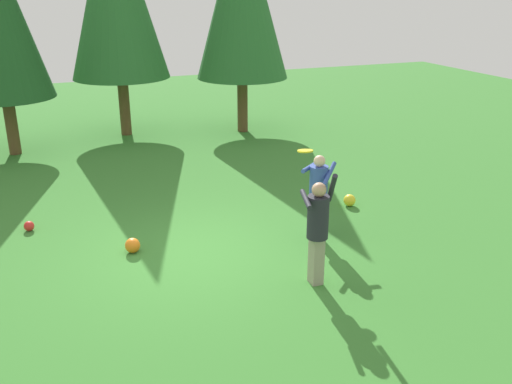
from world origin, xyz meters
name	(u,v)px	position (x,y,z in m)	size (l,w,h in m)	color
ground_plane	(193,254)	(0.00, 0.00, 0.00)	(40.00, 40.00, 0.00)	#387A2D
person_thrower	(318,224)	(1.57, -1.73, 1.03)	(0.59, 0.60, 1.90)	gray
person_catcher	(318,190)	(2.38, -0.19, 0.97)	(0.73, 0.72, 1.63)	#38476B
frisbee	(305,151)	(1.86, -0.63, 1.90)	(0.29, 0.29, 0.05)	yellow
ball_yellow	(350,200)	(3.79, 1.00, 0.13)	(0.26, 0.26, 0.26)	yellow
ball_orange	(133,245)	(-0.99, 0.46, 0.14)	(0.27, 0.27, 0.27)	orange
ball_red	(29,226)	(-2.71, 2.15, 0.10)	(0.20, 0.20, 0.20)	red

